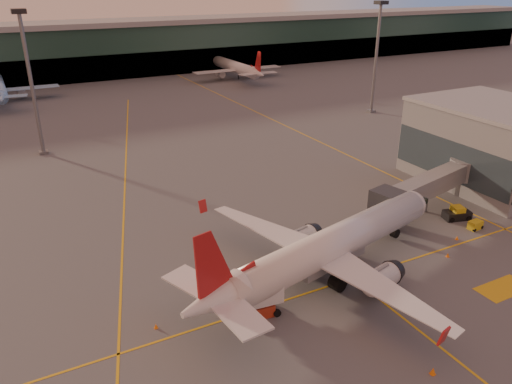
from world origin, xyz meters
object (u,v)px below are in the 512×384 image
pushback_tug (457,214)px  catering_truck (256,296)px  gpu_cart (475,225)px  main_airplane (327,248)px

pushback_tug → catering_truck: bearing=-154.4°
catering_truck → pushback_tug: catering_truck is taller
catering_truck → pushback_tug: 34.65m
catering_truck → gpu_cart: bearing=9.9°
main_airplane → pushback_tug: size_ratio=9.21×
catering_truck → pushback_tug: bearing=15.2°
gpu_cart → pushback_tug: (0.22, 3.26, 0.19)m
main_airplane → gpu_cart: (24.05, 0.23, -3.04)m
main_airplane → catering_truck: (-9.84, -2.40, -1.38)m
pushback_tug → main_airplane: bearing=-156.0°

